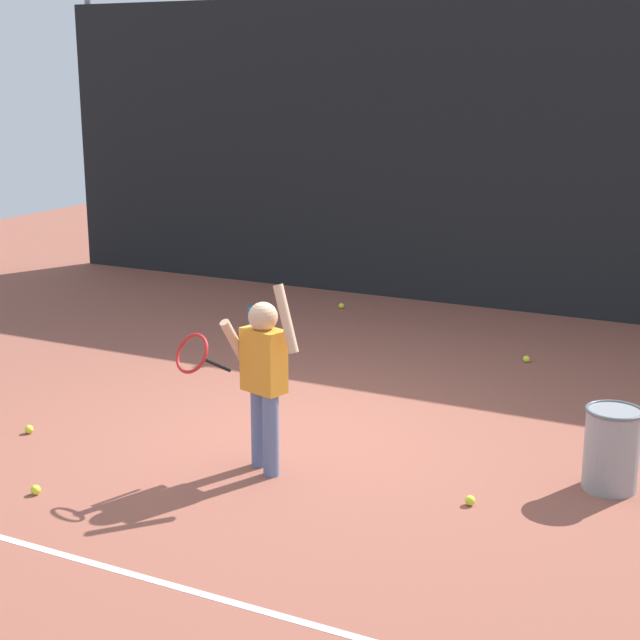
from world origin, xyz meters
name	(u,v)px	position (x,y,z in m)	size (l,w,h in m)	color
ground_plane	(299,433)	(0.00, 0.00, 0.00)	(20.00, 20.00, 0.00)	brown
court_line_baseline	(106,567)	(0.00, -2.32, 0.00)	(9.00, 0.05, 0.00)	white
back_fence_windscreen	(488,154)	(0.00, 4.57, 1.77)	(11.60, 0.08, 3.53)	black
fence_post_0	(95,133)	(-5.65, 4.63, 1.84)	(0.09, 0.09, 3.68)	slate
fence_post_1	(490,147)	(0.00, 4.63, 1.84)	(0.09, 0.09, 3.68)	slate
tennis_player	(261,371)	(0.11, -0.75, 0.73)	(0.83, 0.57, 1.35)	slate
ball_hopper	(612,448)	(2.32, 0.03, 0.29)	(0.38, 0.38, 0.56)	gray
water_bottle	(251,316)	(-1.96, 2.58, 0.11)	(0.07, 0.07, 0.22)	#268CD8
tennis_ball_0	(470,500)	(1.57, -0.63, 0.03)	(0.07, 0.07, 0.07)	#CCE033
tennis_ball_2	(526,359)	(1.07, 2.60, 0.03)	(0.07, 0.07, 0.07)	#CCE033
tennis_ball_3	(29,429)	(-1.85, -0.94, 0.03)	(0.07, 0.07, 0.07)	#CCE033
tennis_ball_5	(341,306)	(-1.42, 3.73, 0.03)	(0.07, 0.07, 0.07)	#CCE033
tennis_ball_6	(36,490)	(-1.03, -1.76, 0.03)	(0.07, 0.07, 0.07)	#CCE033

